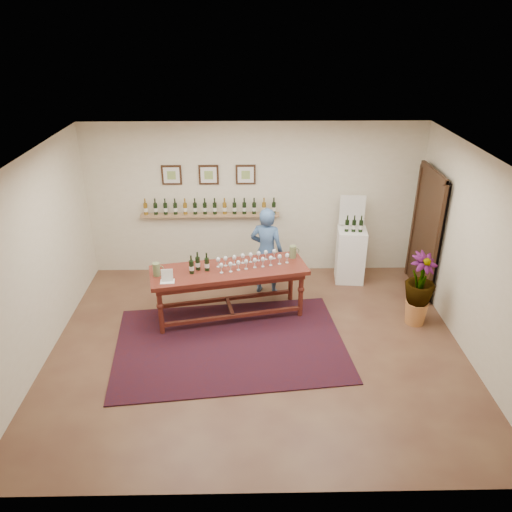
{
  "coord_description": "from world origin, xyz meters",
  "views": [
    {
      "loc": [
        -0.13,
        -6.03,
        4.42
      ],
      "look_at": [
        0.0,
        0.8,
        1.1
      ],
      "focal_mm": 35.0,
      "sensor_mm": 36.0,
      "label": 1
    }
  ],
  "objects_px": {
    "display_pedestal": "(350,255)",
    "person": "(267,251)",
    "tasting_table": "(229,276)",
    "potted_plant": "(419,289)"
  },
  "relations": [
    {
      "from": "display_pedestal",
      "to": "person",
      "type": "xyz_separation_m",
      "value": [
        -1.54,
        -0.43,
        0.29
      ]
    },
    {
      "from": "display_pedestal",
      "to": "tasting_table",
      "type": "bearing_deg",
      "value": -151.02
    },
    {
      "from": "potted_plant",
      "to": "person",
      "type": "relative_size",
      "value": 0.66
    },
    {
      "from": "tasting_table",
      "to": "person",
      "type": "xyz_separation_m",
      "value": [
        0.62,
        0.76,
        0.06
      ]
    },
    {
      "from": "display_pedestal",
      "to": "potted_plant",
      "type": "height_order",
      "value": "potted_plant"
    },
    {
      "from": "display_pedestal",
      "to": "person",
      "type": "height_order",
      "value": "person"
    },
    {
      "from": "tasting_table",
      "to": "potted_plant",
      "type": "bearing_deg",
      "value": -17.14
    },
    {
      "from": "display_pedestal",
      "to": "potted_plant",
      "type": "distance_m",
      "value": 1.66
    },
    {
      "from": "tasting_table",
      "to": "person",
      "type": "height_order",
      "value": "person"
    },
    {
      "from": "potted_plant",
      "to": "person",
      "type": "height_order",
      "value": "person"
    }
  ]
}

